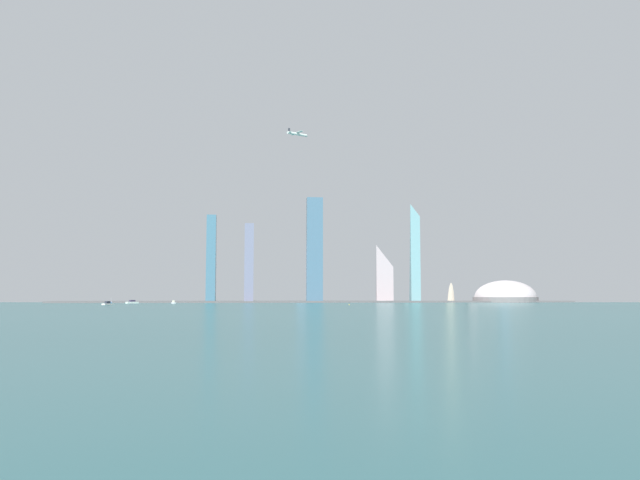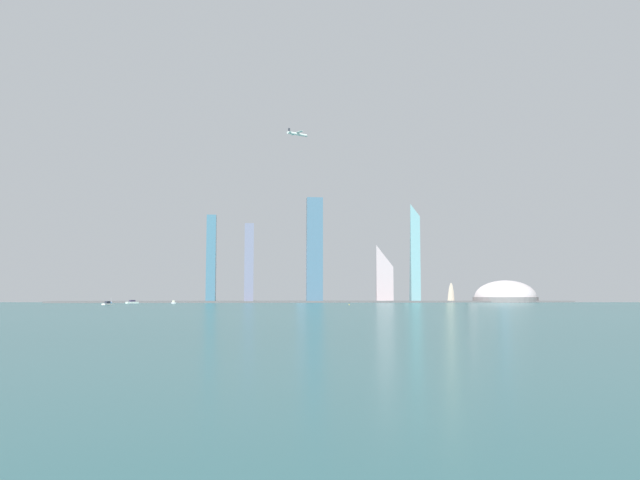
{
  "view_description": "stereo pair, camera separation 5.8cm",
  "coord_description": "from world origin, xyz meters",
  "px_view_note": "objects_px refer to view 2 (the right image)",
  "views": [
    {
      "loc": [
        -105.69,
        -482.77,
        12.94
      ],
      "look_at": [
        -1.64,
        458.28,
        95.01
      ],
      "focal_mm": 35.09,
      "sensor_mm": 36.0,
      "label": 1
    },
    {
      "loc": [
        -105.63,
        -482.78,
        12.94
      ],
      "look_at": [
        -1.64,
        458.28,
        95.01
      ],
      "focal_mm": 35.09,
      "sensor_mm": 36.0,
      "label": 2
    }
  ],
  "objects_px": {
    "skyscraper_8": "(414,251)",
    "channel_buoy_0": "(349,304)",
    "skyscraper_0": "(304,272)",
    "boat_2": "(108,304)",
    "skyscraper_5": "(315,250)",
    "boat_3": "(111,303)",
    "boat_0": "(132,302)",
    "airplane": "(298,134)",
    "skyscraper_6": "(408,287)",
    "skyscraper_2": "(502,254)",
    "skyscraper_3": "(211,259)",
    "skyscraper_1": "(249,263)",
    "skyscraper_7": "(471,271)",
    "boat_1": "(173,302)",
    "stadium_dome": "(503,297)",
    "skyscraper_9": "(383,259)",
    "observation_tower": "(449,206)",
    "skyscraper_4": "(314,280)"
  },
  "relations": [
    {
      "from": "skyscraper_1",
      "to": "skyscraper_4",
      "type": "xyz_separation_m",
      "value": [
        104.76,
        45.2,
        -24.72
      ]
    },
    {
      "from": "channel_buoy_0",
      "to": "airplane",
      "type": "distance_m",
      "value": 327.31
    },
    {
      "from": "skyscraper_5",
      "to": "airplane",
      "type": "xyz_separation_m",
      "value": [
        -30.41,
        -42.2,
        174.14
      ]
    },
    {
      "from": "skyscraper_1",
      "to": "airplane",
      "type": "relative_size",
      "value": 3.66
    },
    {
      "from": "skyscraper_2",
      "to": "boat_3",
      "type": "height_order",
      "value": "skyscraper_2"
    },
    {
      "from": "skyscraper_7",
      "to": "boat_2",
      "type": "bearing_deg",
      "value": -157.36
    },
    {
      "from": "boat_1",
      "to": "airplane",
      "type": "relative_size",
      "value": 0.24
    },
    {
      "from": "skyscraper_6",
      "to": "boat_3",
      "type": "height_order",
      "value": "skyscraper_6"
    },
    {
      "from": "skyscraper_0",
      "to": "skyscraper_5",
      "type": "distance_m",
      "value": 92.77
    },
    {
      "from": "skyscraper_5",
      "to": "boat_3",
      "type": "xyz_separation_m",
      "value": [
        -283.97,
        -115.26,
        -81.18
      ]
    },
    {
      "from": "skyscraper_0",
      "to": "boat_2",
      "type": "bearing_deg",
      "value": -132.68
    },
    {
      "from": "skyscraper_4",
      "to": "skyscraper_1",
      "type": "bearing_deg",
      "value": -156.66
    },
    {
      "from": "channel_buoy_0",
      "to": "skyscraper_0",
      "type": "bearing_deg",
      "value": 94.53
    },
    {
      "from": "skyscraper_0",
      "to": "airplane",
      "type": "height_order",
      "value": "airplane"
    },
    {
      "from": "skyscraper_5",
      "to": "channel_buoy_0",
      "type": "relative_size",
      "value": 107.63
    },
    {
      "from": "skyscraper_4",
      "to": "stadium_dome",
      "type": "bearing_deg",
      "value": -6.18
    },
    {
      "from": "skyscraper_9",
      "to": "channel_buoy_0",
      "type": "height_order",
      "value": "skyscraper_9"
    },
    {
      "from": "boat_2",
      "to": "skyscraper_8",
      "type": "bearing_deg",
      "value": 142.38
    },
    {
      "from": "skyscraper_8",
      "to": "airplane",
      "type": "relative_size",
      "value": 5.16
    },
    {
      "from": "skyscraper_4",
      "to": "boat_0",
      "type": "distance_m",
      "value": 292.66
    },
    {
      "from": "skyscraper_7",
      "to": "boat_1",
      "type": "bearing_deg",
      "value": -163.66
    },
    {
      "from": "stadium_dome",
      "to": "skyscraper_6",
      "type": "xyz_separation_m",
      "value": [
        -143.75,
        57.72,
        16.29
      ]
    },
    {
      "from": "skyscraper_3",
      "to": "channel_buoy_0",
      "type": "distance_m",
      "value": 327.88
    },
    {
      "from": "observation_tower",
      "to": "skyscraper_0",
      "type": "xyz_separation_m",
      "value": [
        -229.86,
        81.66,
        -104.54
      ]
    },
    {
      "from": "skyscraper_1",
      "to": "skyscraper_7",
      "type": "xyz_separation_m",
      "value": [
        365.05,
        34.6,
        -9.04
      ]
    },
    {
      "from": "skyscraper_0",
      "to": "channel_buoy_0",
      "type": "relative_size",
      "value": 66.73
    },
    {
      "from": "skyscraper_4",
      "to": "channel_buoy_0",
      "type": "xyz_separation_m",
      "value": [
        14.34,
        -277.2,
        -35.24
      ]
    },
    {
      "from": "skyscraper_3",
      "to": "boat_3",
      "type": "xyz_separation_m",
      "value": [
        -122.07,
        -140.84,
        -67.52
      ]
    },
    {
      "from": "skyscraper_6",
      "to": "boat_1",
      "type": "distance_m",
      "value": 406.33
    },
    {
      "from": "observation_tower",
      "to": "boat_3",
      "type": "distance_m",
      "value": 541.28
    },
    {
      "from": "skyscraper_2",
      "to": "skyscraper_7",
      "type": "relative_size",
      "value": 1.63
    },
    {
      "from": "skyscraper_4",
      "to": "skyscraper_8",
      "type": "bearing_deg",
      "value": -12.39
    },
    {
      "from": "skyscraper_1",
      "to": "skyscraper_7",
      "type": "relative_size",
      "value": 1.17
    },
    {
      "from": "stadium_dome",
      "to": "skyscraper_9",
      "type": "xyz_separation_m",
      "value": [
        -194.48,
        14.58,
        62.04
      ]
    },
    {
      "from": "skyscraper_9",
      "to": "skyscraper_8",
      "type": "bearing_deg",
      "value": -18.98
    },
    {
      "from": "boat_0",
      "to": "channel_buoy_0",
      "type": "height_order",
      "value": "boat_0"
    },
    {
      "from": "skyscraper_5",
      "to": "skyscraper_9",
      "type": "bearing_deg",
      "value": 8.9
    },
    {
      "from": "skyscraper_8",
      "to": "channel_buoy_0",
      "type": "xyz_separation_m",
      "value": [
        -144.6,
        -242.28,
        -81.48
      ]
    },
    {
      "from": "skyscraper_8",
      "to": "boat_0",
      "type": "bearing_deg",
      "value": -168.71
    },
    {
      "from": "skyscraper_1",
      "to": "skyscraper_9",
      "type": "distance_m",
      "value": 217.98
    },
    {
      "from": "skyscraper_4",
      "to": "skyscraper_8",
      "type": "xyz_separation_m",
      "value": [
        158.95,
        -34.93,
        46.24
      ]
    },
    {
      "from": "skyscraper_3",
      "to": "boat_3",
      "type": "height_order",
      "value": "skyscraper_3"
    },
    {
      "from": "skyscraper_5",
      "to": "airplane",
      "type": "height_order",
      "value": "airplane"
    },
    {
      "from": "boat_3",
      "to": "skyscraper_2",
      "type": "bearing_deg",
      "value": 92.79
    },
    {
      "from": "channel_buoy_0",
      "to": "stadium_dome",
      "type": "bearing_deg",
      "value": 39.93
    },
    {
      "from": "boat_3",
      "to": "boat_2",
      "type": "bearing_deg",
      "value": -2.36
    },
    {
      "from": "boat_0",
      "to": "airplane",
      "type": "bearing_deg",
      "value": -33.55
    },
    {
      "from": "observation_tower",
      "to": "skyscraper_2",
      "type": "height_order",
      "value": "observation_tower"
    },
    {
      "from": "skyscraper_0",
      "to": "channel_buoy_0",
      "type": "distance_m",
      "value": 332.51
    },
    {
      "from": "boat_0",
      "to": "airplane",
      "type": "height_order",
      "value": "airplane"
    }
  ]
}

